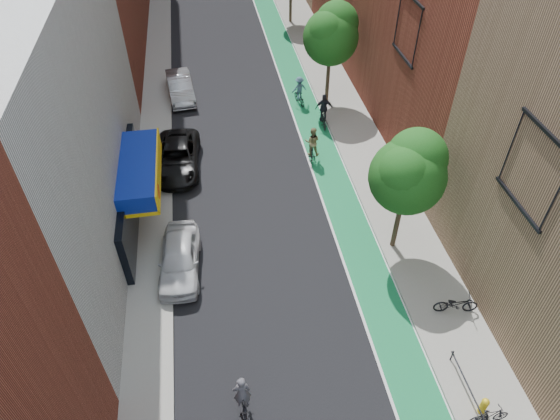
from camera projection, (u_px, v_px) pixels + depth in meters
name	position (u px, v px, depth m)	size (l,w,h in m)	color
bike_lane	(298.00, 89.00, 35.88)	(2.00, 68.00, 0.01)	#13704E
sidewalk_left	(157.00, 100.00, 34.63)	(2.00, 68.00, 0.15)	gray
sidewalk_right	(332.00, 86.00, 36.13)	(3.00, 68.00, 0.15)	gray
building_left_white	(10.00, 129.00, 21.29)	(8.00, 20.00, 12.00)	silver
tree_near	(409.00, 171.00, 21.30)	(3.40, 3.36, 6.42)	#332619
tree_mid	(332.00, 33.00, 31.34)	(3.55, 3.53, 6.74)	#332619
parked_car_white	(180.00, 258.00, 22.84)	(1.80, 4.47, 1.52)	silver
parked_car_black	(177.00, 157.00, 28.62)	(2.42, 5.26, 1.46)	black
parked_car_silver	(180.00, 87.00, 34.61)	(1.61, 4.62, 1.52)	#9B9FA4
cyclist_lead	(243.00, 401.00, 17.83)	(0.66, 1.62, 2.11)	black
cyclist_lane_near	(312.00, 146.00, 29.05)	(1.01, 1.66, 2.15)	black
cyclist_lane_mid	(324.00, 113.00, 31.78)	(1.12, 1.57, 2.21)	black
cyclist_lane_far	(299.00, 92.00, 33.90)	(1.13, 1.66, 1.94)	black
parked_bike_mid	(490.00, 416.00, 17.56)	(0.42, 1.48, 0.89)	black
parked_bike_far	(456.00, 304.00, 21.08)	(0.66, 1.88, 0.99)	black
fire_hydrant	(484.00, 405.00, 17.85)	(0.29, 0.29, 0.82)	yellow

